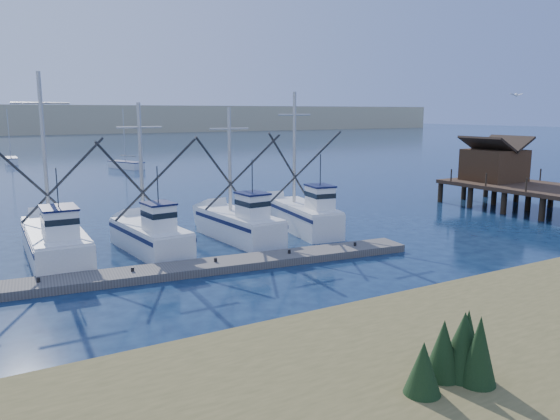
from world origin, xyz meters
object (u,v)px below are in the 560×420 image
object	(u,v)px
sailboat_near	(126,165)
sailboat_far	(11,161)
timber_pier	(532,178)
floating_dock	(133,275)

from	to	relation	value
sailboat_near	sailboat_far	bearing A→B (deg)	108.13
timber_pier	sailboat_far	distance (m)	71.39
sailboat_near	sailboat_far	size ratio (longest dim) A/B	1.00
timber_pier	sailboat_near	world-z (taller)	sailboat_near
floating_dock	sailboat_far	distance (m)	65.97
sailboat_near	sailboat_far	xyz separation A→B (m)	(-13.03, 15.43, 0.01)
timber_pier	sailboat_near	distance (m)	51.99
floating_dock	sailboat_far	xyz separation A→B (m)	(-0.09, 65.97, 0.31)
sailboat_near	timber_pier	bearing A→B (deg)	-90.72
timber_pier	sailboat_far	world-z (taller)	sailboat_far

